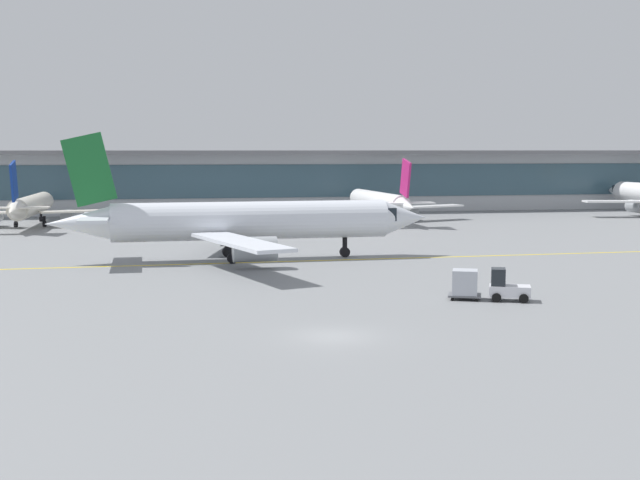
# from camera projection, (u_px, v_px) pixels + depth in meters

# --- Properties ---
(ground_plane) EXTENTS (400.00, 400.00, 0.00)m
(ground_plane) POSITION_uv_depth(u_px,v_px,m) (333.00, 336.00, 43.56)
(ground_plane) COLOR gray
(taxiway_centreline_stripe) EXTENTS (109.97, 3.29, 0.01)m
(taxiway_centreline_stripe) POSITION_uv_depth(u_px,v_px,m) (254.00, 262.00, 72.01)
(taxiway_centreline_stripe) COLOR yellow
(taxiway_centreline_stripe) RESTS_ON ground_plane
(terminal_concourse) EXTENTS (225.29, 11.00, 9.60)m
(terminal_concourse) POSITION_uv_depth(u_px,v_px,m) (223.00, 181.00, 129.30)
(terminal_concourse) COLOR #B2B7BC
(terminal_concourse) RESTS_ON ground_plane
(gate_airplane_1) EXTENTS (23.91, 25.67, 8.52)m
(gate_airplane_1) POSITION_uv_depth(u_px,v_px,m) (31.00, 206.00, 105.95)
(gate_airplane_1) COLOR silver
(gate_airplane_1) RESTS_ON ground_plane
(gate_airplane_2) EXTENTS (24.22, 26.11, 8.65)m
(gate_airplane_2) POSITION_uv_depth(u_px,v_px,m) (379.00, 202.00, 113.48)
(gate_airplane_2) COLOR white
(gate_airplane_2) RESTS_ON ground_plane
(taxiing_regional_jet) EXTENTS (33.82, 31.50, 11.22)m
(taxiing_regional_jet) POSITION_uv_depth(u_px,v_px,m) (247.00, 222.00, 73.51)
(taxiing_regional_jet) COLOR silver
(taxiing_regional_jet) RESTS_ON ground_plane
(baggage_tug) EXTENTS (2.93, 2.35, 2.10)m
(baggage_tug) POSITION_uv_depth(u_px,v_px,m) (506.00, 287.00, 53.64)
(baggage_tug) COLOR silver
(baggage_tug) RESTS_ON ground_plane
(cargo_dolly_lead) EXTENTS (2.54, 2.25, 1.94)m
(cargo_dolly_lead) POSITION_uv_depth(u_px,v_px,m) (465.00, 283.00, 54.12)
(cargo_dolly_lead) COLOR #595B60
(cargo_dolly_lead) RESTS_ON ground_plane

